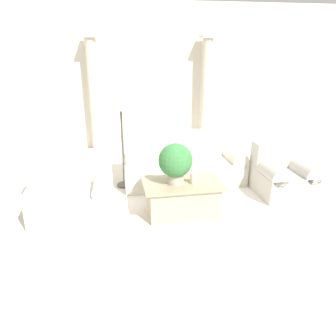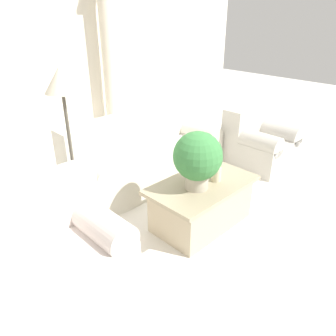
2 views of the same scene
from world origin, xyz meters
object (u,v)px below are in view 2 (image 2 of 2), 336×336
Objects in this scene: loveseat at (45,251)px; armchair at (258,141)px; floor_lamp at (63,93)px; sofa_long at (144,154)px; potted_plant at (198,158)px; coffee_table at (201,203)px.

loveseat reaches higher than armchair.
loveseat is 0.72× the size of floor_lamp.
potted_plant is (-0.38, -1.23, 0.47)m from sofa_long.
potted_plant is at bearing -172.41° from coffee_table.
coffee_table is (-0.27, -1.21, -0.09)m from sofa_long.
sofa_long is 1.81× the size of loveseat.
floor_lamp is (-1.04, -0.06, 0.99)m from sofa_long.
armchair is at bearing 1.85° from loveseat.
loveseat is at bearing 167.12° from potted_plant.
loveseat is at bearing -153.49° from sofa_long.
armchair is (1.48, -0.79, 0.00)m from sofa_long.
sofa_long is 1.87× the size of coffee_table.
coffee_table is 1.95× the size of potted_plant.
floor_lamp reaches higher than armchair.
armchair is at bearing 13.45° from coffee_table.
potted_plant is (-0.11, -0.01, 0.56)m from coffee_table.
sofa_long is 1.24m from coffee_table.
potted_plant reaches higher than sofa_long.
sofa_long is 1.43m from floor_lamp.
potted_plant reaches higher than armchair.
loveseat is 1.37× the size of armchair.
armchair is at bearing 13.12° from potted_plant.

